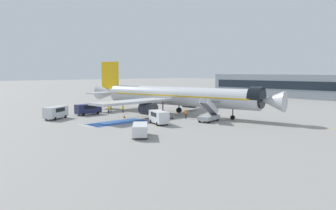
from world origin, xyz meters
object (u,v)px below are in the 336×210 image
(airliner, at_px, (175,96))
(service_van_3, at_px, (56,112))
(service_van_0, at_px, (88,108))
(ground_crew_1, at_px, (186,113))
(ground_crew_0, at_px, (123,108))
(boarding_stairs_forward, at_px, (209,116))
(fuel_tanker, at_px, (221,99))
(ground_crew_3, at_px, (111,108))
(traffic_cone_0, at_px, (124,116))
(service_van_1, at_px, (140,129))
(service_van_2, at_px, (159,116))
(ground_crew_2, at_px, (109,109))
(baggage_cart, at_px, (167,117))
(traffic_cone_1, at_px, (152,119))

(airliner, relative_size, service_van_3, 8.11)
(service_van_0, height_order, ground_crew_1, service_van_0)
(service_van_3, height_order, ground_crew_0, service_van_3)
(boarding_stairs_forward, distance_m, service_van_0, 25.73)
(airliner, distance_m, fuel_tanker, 22.02)
(boarding_stairs_forward, xyz_separation_m, ground_crew_3, (-22.91, -5.68, -0.02))
(service_van_3, relative_size, traffic_cone_0, 9.21)
(service_van_1, height_order, service_van_3, service_van_3)
(ground_crew_3, bearing_deg, service_van_2, -171.93)
(ground_crew_0, height_order, ground_crew_2, ground_crew_2)
(service_van_2, distance_m, ground_crew_2, 18.35)
(baggage_cart, bearing_deg, ground_crew_0, -138.29)
(fuel_tanker, height_order, traffic_cone_1, fuel_tanker)
(service_van_2, relative_size, ground_crew_3, 2.93)
(ground_crew_0, bearing_deg, traffic_cone_0, 59.94)
(ground_crew_0, bearing_deg, ground_crew_2, -18.49)
(ground_crew_1, relative_size, traffic_cone_0, 3.00)
(service_van_0, relative_size, service_van_2, 1.06)
(airliner, bearing_deg, traffic_cone_1, 7.60)
(boarding_stairs_forward, relative_size, ground_crew_0, 3.29)
(airliner, bearing_deg, traffic_cone_0, -28.41)
(ground_crew_1, relative_size, ground_crew_3, 1.03)
(boarding_stairs_forward, relative_size, service_van_0, 1.01)
(service_van_1, distance_m, traffic_cone_1, 15.35)
(baggage_cart, bearing_deg, ground_crew_3, -132.03)
(service_van_1, relative_size, service_van_3, 0.92)
(airliner, distance_m, service_van_2, 13.32)
(airliner, relative_size, service_van_2, 8.75)
(service_van_0, height_order, ground_crew_3, service_van_0)
(airliner, relative_size, service_van_0, 8.23)
(airliner, height_order, ground_crew_1, airliner)
(service_van_1, xyz_separation_m, ground_crew_2, (-24.61, 11.03, -0.07))
(fuel_tanker, height_order, traffic_cone_0, fuel_tanker)
(baggage_cart, xyz_separation_m, ground_crew_2, (-14.05, -3.92, 0.75))
(fuel_tanker, xyz_separation_m, ground_crew_0, (-5.54, -27.68, -0.90))
(service_van_2, bearing_deg, traffic_cone_0, -71.86)
(service_van_3, bearing_deg, ground_crew_3, -115.29)
(airliner, xyz_separation_m, service_van_3, (-10.88, -21.02, -2.43))
(baggage_cart, bearing_deg, fuel_tanker, 142.56)
(fuel_tanker, xyz_separation_m, ground_crew_2, (-6.75, -30.60, -0.86))
(service_van_0, distance_m, traffic_cone_0, 9.41)
(service_van_0, xyz_separation_m, service_van_1, (25.71, -6.76, -0.25))
(service_van_3, bearing_deg, boarding_stairs_forward, -169.17)
(baggage_cart, height_order, ground_crew_2, ground_crew_2)
(airliner, height_order, service_van_2, airliner)
(baggage_cart, bearing_deg, traffic_cone_0, -101.14)
(airliner, relative_size, ground_crew_1, 24.92)
(baggage_cart, distance_m, ground_crew_1, 3.78)
(ground_crew_1, bearing_deg, service_van_0, 12.60)
(baggage_cart, relative_size, ground_crew_3, 1.70)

